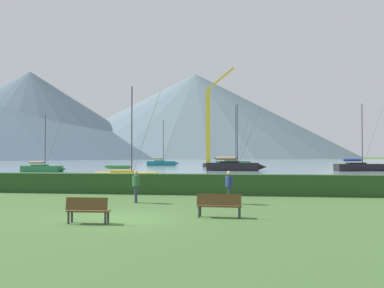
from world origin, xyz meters
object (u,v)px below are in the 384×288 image
at_px(person_seated_viewer, 136,184).
at_px(dock_crane, 209,132).
at_px(park_bench_near_path, 88,209).
at_px(park_bench_under_tree, 219,204).
at_px(sailboat_slip_4, 359,167).
at_px(sailboat_slip_6, 161,163).
at_px(sailboat_slip_8, 233,163).
at_px(sailboat_slip_12, 234,166).
at_px(sailboat_slip_7, 127,176).
at_px(sailboat_slip_0, 42,168).
at_px(person_standing_walker, 229,184).

height_order(person_seated_viewer, dock_crane, dock_crane).
relative_size(park_bench_near_path, park_bench_under_tree, 0.88).
height_order(sailboat_slip_4, park_bench_near_path, sailboat_slip_4).
xyz_separation_m(sailboat_slip_6, sailboat_slip_8, (17.32, -6.68, 0.07)).
bearing_deg(sailboat_slip_8, park_bench_near_path, -96.83).
height_order(sailboat_slip_6, sailboat_slip_12, sailboat_slip_6).
distance_m(sailboat_slip_6, sailboat_slip_8, 18.56).
height_order(sailboat_slip_4, sailboat_slip_12, sailboat_slip_12).
relative_size(sailboat_slip_6, sailboat_slip_7, 1.23).
bearing_deg(sailboat_slip_4, sailboat_slip_0, -178.85).
distance_m(sailboat_slip_12, park_bench_under_tree, 52.48).
xyz_separation_m(sailboat_slip_0, park_bench_near_path, (25.06, -45.56, -0.03)).
relative_size(sailboat_slip_0, park_bench_near_path, 5.48).
height_order(sailboat_slip_7, park_bench_under_tree, sailboat_slip_7).
height_order(sailboat_slip_12, person_seated_viewer, sailboat_slip_12).
height_order(person_standing_walker, dock_crane, dock_crane).
relative_size(person_standing_walker, dock_crane, 0.08).
bearing_deg(dock_crane, sailboat_slip_6, 139.24).
bearing_deg(sailboat_slip_4, sailboat_slip_7, -142.39).
xyz_separation_m(sailboat_slip_4, dock_crane, (-25.57, 20.05, 6.61)).
bearing_deg(sailboat_slip_7, sailboat_slip_4, 42.09).
xyz_separation_m(sailboat_slip_0, sailboat_slip_7, (19.23, -21.29, -0.01)).
distance_m(sailboat_slip_12, person_standing_walker, 47.38).
distance_m(person_seated_viewer, person_standing_walker, 4.80).
bearing_deg(person_seated_viewer, park_bench_near_path, -101.22).
relative_size(sailboat_slip_6, sailboat_slip_8, 0.83).
bearing_deg(park_bench_under_tree, park_bench_near_path, -152.64).
height_order(sailboat_slip_12, person_standing_walker, sailboat_slip_12).
bearing_deg(person_seated_viewer, person_standing_walker, -9.70).
xyz_separation_m(park_bench_under_tree, person_seated_viewer, (-4.73, 4.85, 0.44)).
bearing_deg(sailboat_slip_7, sailboat_slip_12, 67.67).
relative_size(sailboat_slip_7, dock_crane, 0.42).
relative_size(sailboat_slip_7, sailboat_slip_8, 0.68).
relative_size(sailboat_slip_4, sailboat_slip_6, 0.96).
relative_size(sailboat_slip_7, person_seated_viewer, 5.34).
bearing_deg(person_seated_viewer, sailboat_slip_8, 76.32).
bearing_deg(park_bench_under_tree, sailboat_slip_12, 93.69).
bearing_deg(park_bench_near_path, person_standing_walker, 55.54).
height_order(sailboat_slip_4, person_seated_viewer, sailboat_slip_4).
bearing_deg(sailboat_slip_8, sailboat_slip_4, -55.55).
distance_m(sailboat_slip_8, park_bench_near_path, 80.42).
distance_m(sailboat_slip_0, sailboat_slip_8, 43.45).
relative_size(sailboat_slip_12, park_bench_under_tree, 6.06).
bearing_deg(sailboat_slip_0, park_bench_near_path, -60.98).
height_order(sailboat_slip_12, park_bench_under_tree, sailboat_slip_12).
relative_size(park_bench_under_tree, dock_crane, 0.08).
bearing_deg(sailboat_slip_6, dock_crane, -55.90).
relative_size(sailboat_slip_12, dock_crane, 0.51).
distance_m(park_bench_near_path, person_standing_walker, 8.66).
relative_size(sailboat_slip_12, person_seated_viewer, 6.42).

